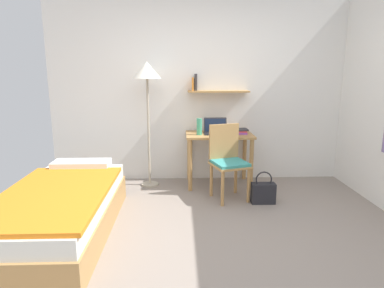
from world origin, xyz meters
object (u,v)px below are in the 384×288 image
(desk, at_px, (219,144))
(laptop, at_px, (216,130))
(book_stack, at_px, (241,131))
(desk_chair, at_px, (228,159))
(handbag, at_px, (263,192))
(bed, at_px, (61,211))
(water_bottle, at_px, (199,127))
(standing_lamp, at_px, (147,78))

(desk, distance_m, laptop, 0.21)
(laptop, height_order, book_stack, laptop)
(desk_chair, distance_m, handbag, 0.59)
(desk, bearing_deg, bed, -140.21)
(desk, xyz_separation_m, desk_chair, (0.05, -0.51, -0.08))
(water_bottle, bearing_deg, standing_lamp, 174.48)
(desk_chair, bearing_deg, book_stack, 64.72)
(desk_chair, xyz_separation_m, handbag, (0.41, -0.21, -0.37))
(bed, height_order, water_bottle, water_bottle)
(laptop, xyz_separation_m, book_stack, (0.35, -0.01, -0.02))
(water_bottle, bearing_deg, book_stack, 7.91)
(desk_chair, xyz_separation_m, standing_lamp, (-1.03, 0.51, 0.99))
(standing_lamp, height_order, water_bottle, standing_lamp)
(water_bottle, bearing_deg, desk, 12.80)
(bed, distance_m, handbag, 2.30)
(bed, distance_m, standing_lamp, 2.04)
(water_bottle, xyz_separation_m, book_stack, (0.58, 0.08, -0.08))
(desk, distance_m, handbag, 0.96)
(desk_chair, bearing_deg, laptop, 100.96)
(desk_chair, distance_m, laptop, 0.61)
(desk_chair, bearing_deg, handbag, -26.72)
(desk, height_order, laptop, laptop)
(desk_chair, bearing_deg, bed, -152.43)
(desk, xyz_separation_m, standing_lamp, (-0.97, 0.00, 0.91))
(bed, bearing_deg, book_stack, 35.66)
(desk, distance_m, book_stack, 0.35)
(bed, relative_size, handbag, 4.98)
(bed, xyz_separation_m, water_bottle, (1.44, 1.37, 0.61))
(standing_lamp, relative_size, handbag, 4.25)
(laptop, relative_size, book_stack, 1.38)
(water_bottle, distance_m, book_stack, 0.59)
(book_stack, bearing_deg, standing_lamp, -179.39)
(desk_chair, relative_size, water_bottle, 4.17)
(desk, relative_size, standing_lamp, 0.54)
(desk, bearing_deg, water_bottle, -167.20)
(water_bottle, bearing_deg, desk_chair, -52.95)
(laptop, height_order, handbag, laptop)
(standing_lamp, height_order, handbag, standing_lamp)
(desk_chair, relative_size, laptop, 2.86)
(desk, bearing_deg, book_stack, 3.24)
(bed, bearing_deg, laptop, 41.14)
(laptop, distance_m, book_stack, 0.35)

